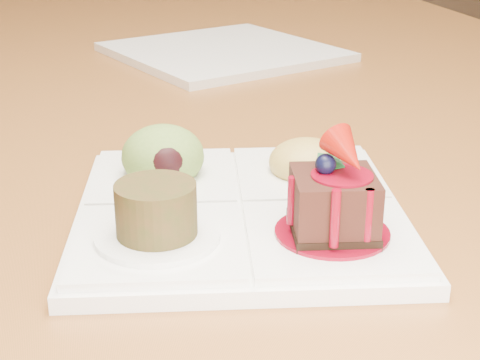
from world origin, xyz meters
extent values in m
cube|color=brown|center=(0.00, 0.00, 0.73)|extent=(1.00, 1.80, 0.04)
cylinder|color=brown|center=(0.44, 0.84, 0.35)|extent=(0.06, 0.06, 0.71)
cylinder|color=black|center=(0.32, 0.06, 0.24)|extent=(0.04, 0.04, 0.48)
cube|color=white|center=(-0.14, -0.41, 0.76)|extent=(0.28, 0.28, 0.01)
cube|color=white|center=(-0.09, -0.48, 0.77)|extent=(0.13, 0.13, 0.01)
cube|color=white|center=(-0.21, -0.46, 0.77)|extent=(0.13, 0.13, 0.01)
cube|color=white|center=(-0.19, -0.34, 0.77)|extent=(0.13, 0.13, 0.01)
cube|color=white|center=(-0.07, -0.36, 0.77)|extent=(0.13, 0.13, 0.01)
cylinder|color=maroon|center=(-0.09, -0.48, 0.77)|extent=(0.08, 0.08, 0.00)
cube|color=black|center=(-0.09, -0.48, 0.77)|extent=(0.07, 0.07, 0.01)
cube|color=black|center=(-0.09, -0.48, 0.79)|extent=(0.06, 0.06, 0.04)
cylinder|color=maroon|center=(-0.09, -0.48, 0.81)|extent=(0.04, 0.04, 0.00)
sphere|color=black|center=(-0.10, -0.47, 0.82)|extent=(0.01, 0.01, 0.01)
cone|color=maroon|center=(-0.09, -0.48, 0.83)|extent=(0.03, 0.04, 0.04)
cube|color=#11471A|center=(-0.09, -0.47, 0.82)|extent=(0.01, 0.02, 0.01)
cube|color=#11471A|center=(-0.09, -0.47, 0.82)|extent=(0.01, 0.02, 0.01)
cylinder|color=maroon|center=(-0.10, -0.51, 0.79)|extent=(0.01, 0.01, 0.04)
cylinder|color=maroon|center=(-0.08, -0.51, 0.79)|extent=(0.01, 0.01, 0.04)
cylinder|color=maroon|center=(-0.12, -0.47, 0.79)|extent=(0.01, 0.01, 0.03)
cylinder|color=white|center=(-0.21, -0.46, 0.77)|extent=(0.08, 0.08, 0.00)
cylinder|color=#462A14|center=(-0.21, -0.46, 0.79)|extent=(0.05, 0.05, 0.04)
cylinder|color=#43230E|center=(-0.21, -0.46, 0.80)|extent=(0.04, 0.04, 0.00)
ellipsoid|color=olive|center=(-0.19, -0.34, 0.78)|extent=(0.07, 0.07, 0.05)
ellipsoid|color=black|center=(-0.19, -0.36, 0.78)|extent=(0.03, 0.02, 0.03)
ellipsoid|color=#B0983F|center=(-0.07, -0.36, 0.78)|extent=(0.06, 0.06, 0.04)
cube|color=red|center=(-0.06, -0.36, 0.78)|extent=(0.01, 0.01, 0.01)
cube|color=#39781A|center=(-0.07, -0.35, 0.78)|extent=(0.02, 0.02, 0.02)
cube|color=red|center=(-0.09, -0.36, 0.78)|extent=(0.02, 0.02, 0.02)
cube|color=#39781A|center=(-0.08, -0.37, 0.78)|extent=(0.02, 0.02, 0.01)
cube|color=red|center=(-0.06, -0.37, 0.78)|extent=(0.02, 0.02, 0.02)
cube|color=white|center=(-0.03, 0.15, 0.76)|extent=(0.37, 0.37, 0.01)
camera|label=1|loc=(-0.26, -0.90, 0.99)|focal=55.00mm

